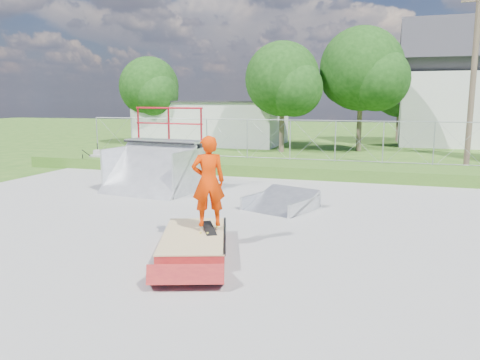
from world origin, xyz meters
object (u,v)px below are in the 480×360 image
object	(u,v)px
grind_box	(194,243)
flat_bank_ramp	(280,201)
skater	(208,185)
quarter_pipe	(151,151)

from	to	relation	value
grind_box	flat_bank_ramp	bearing A→B (deg)	59.42
skater	quarter_pipe	bearing A→B (deg)	-78.80
grind_box	skater	bearing A→B (deg)	41.05
grind_box	flat_bank_ramp	size ratio (longest dim) A/B	1.65
quarter_pipe	flat_bank_ramp	distance (m)	5.15
flat_bank_ramp	grind_box	bearing A→B (deg)	-81.05
flat_bank_ramp	skater	world-z (taller)	skater
flat_bank_ramp	skater	distance (m)	4.19
grind_box	flat_bank_ramp	xyz separation A→B (m)	(0.90, 4.31, 0.06)
quarter_pipe	skater	world-z (taller)	quarter_pipe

